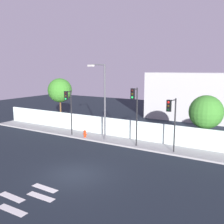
{
  "coord_description": "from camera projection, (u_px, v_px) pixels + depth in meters",
  "views": [
    {
      "loc": [
        10.3,
        -12.38,
        6.95
      ],
      "look_at": [
        -1.02,
        6.5,
        3.18
      ],
      "focal_mm": 40.84,
      "sensor_mm": 36.0,
      "label": 1
    }
  ],
  "objects": [
    {
      "name": "roadside_tree_midleft",
      "position": [
        206.0,
        112.0,
        22.13
      ],
      "size": [
        2.95,
        2.95,
        4.69
      ],
      "color": "brown",
      "rests_on": "ground"
    },
    {
      "name": "street_lamp_curbside",
      "position": [
        103.0,
        96.0,
        23.76
      ],
      "size": [
        0.66,
        2.06,
        7.2
      ],
      "color": "#4C4C51",
      "rests_on": "sidewalk"
    },
    {
      "name": "crosswalk_marking",
      "position": [
        20.0,
        200.0,
        13.61
      ],
      "size": [
        3.18,
        3.87,
        0.01
      ],
      "color": "silver",
      "rests_on": "ground"
    },
    {
      "name": "ground_plane",
      "position": [
        75.0,
        175.0,
        16.86
      ],
      "size": [
        80.0,
        80.0,
        0.0
      ],
      "primitive_type": "plane",
      "color": "black"
    },
    {
      "name": "low_building_distant",
      "position": [
        194.0,
        96.0,
        35.18
      ],
      "size": [
        12.18,
        6.0,
        6.4
      ],
      "primitive_type": "cube",
      "color": "#B1B1B1",
      "rests_on": "ground"
    },
    {
      "name": "traffic_light_center",
      "position": [
        172.0,
        114.0,
        19.95
      ],
      "size": [
        0.39,
        1.49,
        4.45
      ],
      "color": "black",
      "rests_on": "sidewalk"
    },
    {
      "name": "fire_hydrant",
      "position": [
        85.0,
        133.0,
        25.48
      ],
      "size": [
        0.44,
        0.26,
        0.72
      ],
      "color": "red",
      "rests_on": "sidewalk"
    },
    {
      "name": "traffic_light_right",
      "position": [
        135.0,
        105.0,
        21.74
      ],
      "size": [
        0.34,
        1.15,
        5.17
      ],
      "color": "black",
      "rests_on": "sidewalk"
    },
    {
      "name": "traffic_light_left",
      "position": [
        68.0,
        103.0,
        25.43
      ],
      "size": [
        0.48,
        1.25,
        4.62
      ],
      "color": "black",
      "rests_on": "sidewalk"
    },
    {
      "name": "sidewalk",
      "position": [
        131.0,
        143.0,
        23.78
      ],
      "size": [
        36.0,
        2.4,
        0.15
      ],
      "primitive_type": "cube",
      "color": "gray",
      "rests_on": "ground"
    },
    {
      "name": "perimeter_wall",
      "position": [
        137.0,
        130.0,
        24.7
      ],
      "size": [
        36.0,
        0.18,
        1.8
      ],
      "primitive_type": "cube",
      "color": "silver",
      "rests_on": "sidewalk"
    },
    {
      "name": "roadside_tree_leftmost",
      "position": [
        60.0,
        90.0,
        30.46
      ],
      "size": [
        2.87,
        2.87,
        5.81
      ],
      "color": "brown",
      "rests_on": "ground"
    }
  ]
}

